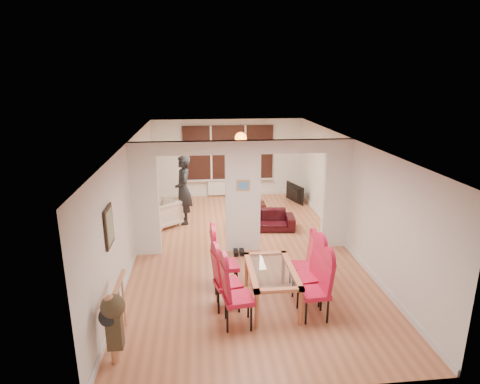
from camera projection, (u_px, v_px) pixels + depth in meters
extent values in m
cube|color=#BD704C|center=(243.00, 249.00, 9.54)|extent=(5.00, 9.00, 0.01)
cube|color=white|center=(243.00, 197.00, 9.17)|extent=(5.00, 0.18, 2.60)
cube|color=black|center=(228.00, 153.00, 13.36)|extent=(3.00, 0.08, 1.80)
cube|color=white|center=(229.00, 187.00, 13.65)|extent=(1.40, 0.08, 0.50)
sphere|color=orange|center=(241.00, 138.00, 12.12)|extent=(0.36, 0.36, 0.36)
cube|color=gray|center=(109.00, 226.00, 6.55)|extent=(0.04, 0.52, 0.67)
cube|color=#4C8CD8|center=(243.00, 185.00, 9.00)|extent=(0.30, 0.03, 0.25)
imported|color=black|center=(262.00, 220.00, 10.74)|extent=(1.80, 0.84, 0.51)
imported|color=silver|center=(163.00, 213.00, 10.94)|extent=(1.12, 1.12, 0.73)
imported|color=black|center=(183.00, 190.00, 10.98)|extent=(0.76, 0.55, 1.91)
imported|color=black|center=(292.00, 193.00, 13.01)|extent=(1.01, 0.44, 0.59)
cylinder|color=#143F19|center=(253.00, 199.00, 12.24)|extent=(0.06, 0.06, 0.25)
imported|color=#351812|center=(246.00, 203.00, 12.11)|extent=(0.20, 0.20, 0.05)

